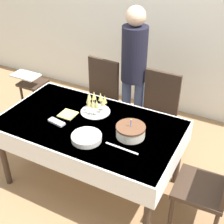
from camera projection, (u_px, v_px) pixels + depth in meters
ground_plane at (92, 181)px, 3.24m from camera, size 12.00×12.00×0.00m
wall_back at (162, 9)px, 3.82m from camera, size 8.00×0.05×2.70m
dining_table at (90, 132)px, 2.89m from camera, size 1.66×0.96×0.74m
dining_chair_far_left at (99, 96)px, 3.69m from camera, size 0.45×0.45×0.95m
dining_chair_far_right at (157, 112)px, 3.41m from camera, size 0.43×0.43×0.95m
dining_chair_right_end at (213, 183)px, 2.51m from camera, size 0.43×0.43×0.95m
birthday_cake at (131, 131)px, 2.65m from camera, size 0.25×0.25×0.18m
champagne_tray at (95, 103)px, 2.95m from camera, size 0.29×0.29×0.18m
plate_stack_main at (87, 138)px, 2.62m from camera, size 0.26×0.26×0.05m
cake_knife at (122, 148)px, 2.53m from camera, size 0.30×0.03×0.00m
fork_pile at (57, 122)px, 2.84m from camera, size 0.18×0.09×0.02m
napkin_pile at (68, 114)px, 2.95m from camera, size 0.15×0.15×0.01m
person_standing at (134, 65)px, 3.41m from camera, size 0.28×0.28×1.58m
high_chair at (32, 88)px, 3.93m from camera, size 0.33×0.35×0.71m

